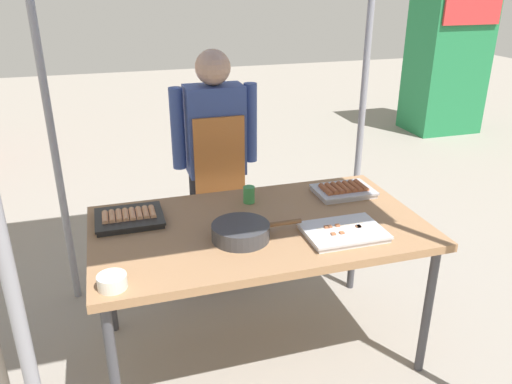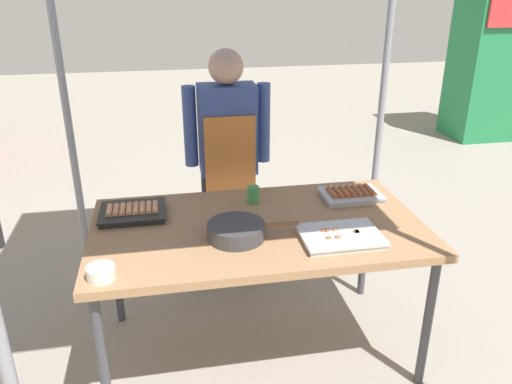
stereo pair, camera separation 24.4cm
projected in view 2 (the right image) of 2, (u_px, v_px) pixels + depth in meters
ground_plane at (258, 348)px, 2.75m from camera, size 18.00×18.00×0.00m
stall_table at (258, 234)px, 2.48m from camera, size 1.60×0.90×0.75m
tray_grilled_sausages at (133, 212)px, 2.54m from camera, size 0.33×0.27×0.05m
tray_meat_skewers at (340, 236)px, 2.31m from camera, size 0.37×0.27×0.04m
tray_pork_links at (351, 194)px, 2.74m from camera, size 0.32×0.23×0.05m
cooking_wok at (237, 230)px, 2.32m from camera, size 0.43×0.27×0.07m
condiment_bowl at (101, 273)px, 2.01m from camera, size 0.11×0.11×0.06m
drink_cup_near_edge at (253, 194)px, 2.68m from camera, size 0.06×0.06×0.09m
vendor_woman at (228, 153)px, 3.08m from camera, size 0.52×0.22×1.49m
neighbor_stall_left at (493, 58)px, 6.04m from camera, size 0.84×0.68×1.90m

